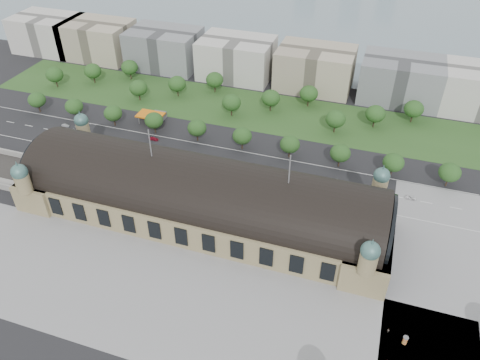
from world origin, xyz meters
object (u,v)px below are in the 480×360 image
(parked_car_6, at_px, (184,175))
(advertising_column, at_px, (405,340))
(traffic_car_5, at_px, (338,181))
(petrol_station, at_px, (155,115))
(traffic_car_3, at_px, (154,139))
(bus_mid, at_px, (219,167))
(traffic_car_4, at_px, (215,166))
(parked_car_0, at_px, (99,155))
(parked_car_3, at_px, (97,154))
(parked_car_4, at_px, (168,169))
(bus_west, at_px, (199,168))
(traffic_car_1, at_px, (65,125))
(traffic_car_6, at_px, (411,198))
(pedestrian_2, at_px, (388,330))
(parked_car_2, at_px, (111,157))
(parked_car_5, at_px, (159,172))
(parked_car_1, at_px, (114,160))
(bus_east, at_px, (261,181))
(traffic_car_0, at_px, (59,130))

(parked_car_6, distance_m, advertising_column, 116.16)
(traffic_car_5, bearing_deg, petrol_station, 82.39)
(traffic_car_3, relative_size, bus_mid, 0.44)
(traffic_car_4, xyz_separation_m, parked_car_0, (-57.24, -8.75, -0.09))
(traffic_car_5, distance_m, bus_mid, 54.98)
(parked_car_3, relative_size, parked_car_4, 1.08)
(bus_west, bearing_deg, parked_car_4, 100.25)
(traffic_car_1, xyz_separation_m, traffic_car_6, (178.07, -5.13, -0.03))
(bus_mid, xyz_separation_m, pedestrian_2, (81.88, -65.25, -0.74))
(parked_car_2, distance_m, bus_mid, 53.81)
(traffic_car_6, xyz_separation_m, parked_car_0, (-146.01, -13.50, 0.00))
(parked_car_0, distance_m, parked_car_3, 1.25)
(traffic_car_4, height_order, parked_car_5, parked_car_5)
(bus_west, bearing_deg, parked_car_6, 137.99)
(parked_car_2, bearing_deg, parked_car_0, -115.40)
(petrol_station, distance_m, parked_car_2, 40.55)
(traffic_car_5, height_order, parked_car_1, parked_car_1)
(traffic_car_4, height_order, bus_west, bus_west)
(parked_car_2, bearing_deg, bus_mid, 72.08)
(traffic_car_5, height_order, parked_car_6, traffic_car_5)
(petrol_station, relative_size, bus_mid, 1.20)
(parked_car_5, bearing_deg, traffic_car_6, 64.80)
(traffic_car_5, xyz_separation_m, parked_car_1, (-104.47, -16.92, 0.04))
(traffic_car_3, distance_m, traffic_car_4, 40.34)
(parked_car_1, relative_size, bus_east, 0.46)
(parked_car_3, relative_size, bus_mid, 0.37)
(pedestrian_2, bearing_deg, traffic_car_6, -16.89)
(bus_east, bearing_deg, petrol_station, 63.41)
(parked_car_1, relative_size, bus_mid, 0.50)
(parked_car_0, xyz_separation_m, parked_car_3, (-1.25, 0.00, 0.08))
(parked_car_3, bearing_deg, advertising_column, 28.76)
(traffic_car_5, distance_m, traffic_car_6, 31.68)
(parked_car_2, distance_m, parked_car_5, 28.03)
(parked_car_4, distance_m, parked_car_6, 9.66)
(traffic_car_6, bearing_deg, parked_car_1, -84.23)
(pedestrian_2, bearing_deg, bus_west, 42.04)
(parked_car_0, bearing_deg, traffic_car_1, -152.03)
(parked_car_0, bearing_deg, parked_car_5, 51.48)
(traffic_car_0, relative_size, bus_mid, 0.33)
(traffic_car_1, bearing_deg, traffic_car_6, -94.64)
(bus_mid, bearing_deg, parked_car_0, 101.59)
(parked_car_4, bearing_deg, parked_car_0, -117.76)
(traffic_car_1, xyz_separation_m, traffic_car_3, (50.99, 2.73, 0.08))
(parked_car_5, bearing_deg, traffic_car_5, 69.19)
(petrol_station, distance_m, pedestrian_2, 164.04)
(traffic_car_6, xyz_separation_m, parked_car_5, (-111.65, -17.50, 0.14))
(parked_car_0, xyz_separation_m, bus_east, (81.66, 3.15, 1.10))
(parked_car_3, xyz_separation_m, parked_car_4, (38.50, 0.00, -0.07))
(parked_car_5, bearing_deg, parked_car_6, 63.46)
(traffic_car_1, xyz_separation_m, bus_mid, (92.02, -11.63, 0.96))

